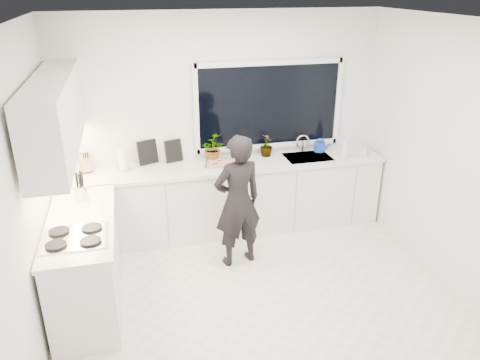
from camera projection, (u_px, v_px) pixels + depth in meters
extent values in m
cube|color=beige|center=(259.00, 297.00, 4.82)|extent=(4.00, 3.50, 0.02)
cube|color=white|center=(222.00, 123.00, 5.86)|extent=(4.00, 0.02, 2.70)
cube|color=white|center=(27.00, 198.00, 3.85)|extent=(0.02, 3.50, 2.70)
cube|color=white|center=(452.00, 157.00, 4.73)|extent=(0.02, 3.50, 2.70)
cube|color=white|center=(264.00, 19.00, 3.75)|extent=(4.00, 3.50, 0.02)
cube|color=black|center=(269.00, 105.00, 5.88)|extent=(1.80, 0.02, 1.00)
cube|color=white|center=(228.00, 199.00, 5.94)|extent=(3.92, 0.58, 0.88)
cube|color=white|center=(87.00, 263.00, 4.59)|extent=(0.58, 1.60, 0.88)
cube|color=silver|center=(228.00, 166.00, 5.75)|extent=(3.94, 0.62, 0.04)
cube|color=silver|center=(80.00, 222.00, 4.41)|extent=(0.62, 1.60, 0.04)
cube|color=white|center=(55.00, 115.00, 4.32)|extent=(0.34, 2.10, 0.70)
cube|color=silver|center=(308.00, 160.00, 6.00)|extent=(0.58, 0.42, 0.14)
cylinder|color=silver|center=(303.00, 144.00, 6.12)|extent=(0.03, 0.03, 0.22)
cube|color=black|center=(75.00, 237.00, 4.08)|extent=(0.56, 0.48, 0.03)
imported|color=black|center=(238.00, 202.00, 5.13)|extent=(0.62, 0.48, 1.53)
cube|color=silver|center=(226.00, 164.00, 5.71)|extent=(0.58, 0.49, 0.03)
cube|color=red|center=(226.00, 162.00, 5.71)|extent=(0.52, 0.43, 0.01)
cylinder|color=#133DBA|center=(319.00, 147.00, 6.15)|extent=(0.18, 0.18, 0.13)
cylinder|color=silver|center=(123.00, 160.00, 5.52)|extent=(0.14, 0.14, 0.26)
cube|color=#966F45|center=(86.00, 163.00, 5.47)|extent=(0.16, 0.14, 0.22)
cylinder|color=#B3B3B8|center=(81.00, 193.00, 4.77)|extent=(0.15, 0.15, 0.16)
cube|color=black|center=(174.00, 151.00, 5.77)|extent=(0.21, 0.09, 0.28)
cube|color=black|center=(148.00, 152.00, 5.70)|extent=(0.24, 0.11, 0.30)
imported|color=#26662D|center=(211.00, 148.00, 5.79)|extent=(0.32, 0.34, 0.32)
imported|color=#26662D|center=(242.00, 146.00, 5.88)|extent=(0.12, 0.18, 0.32)
imported|color=#26662D|center=(266.00, 145.00, 5.96)|extent=(0.18, 0.18, 0.29)
imported|color=#D8BF66|center=(345.00, 148.00, 5.89)|extent=(0.12, 0.12, 0.28)
imported|color=#D8BF66|center=(365.00, 150.00, 5.97)|extent=(0.11, 0.11, 0.18)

